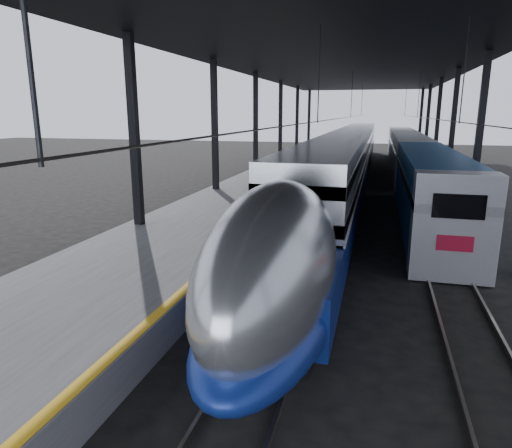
% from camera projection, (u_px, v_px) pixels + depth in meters
% --- Properties ---
extents(ground, '(160.00, 160.00, 0.00)m').
position_uv_depth(ground, '(228.00, 302.00, 14.43)').
color(ground, black).
rests_on(ground, ground).
extents(platform, '(6.00, 80.00, 1.00)m').
position_uv_depth(platform, '(268.00, 186.00, 33.96)').
color(platform, '#4C4C4F').
rests_on(platform, ground).
extents(yellow_strip, '(0.30, 80.00, 0.01)m').
position_uv_depth(yellow_strip, '(306.00, 181.00, 33.14)').
color(yellow_strip, gold).
rests_on(yellow_strip, platform).
extents(rails, '(6.52, 80.00, 0.16)m').
position_uv_depth(rails, '(379.00, 197.00, 32.05)').
color(rails, slate).
rests_on(rails, ground).
extents(canopy, '(18.00, 75.00, 9.47)m').
position_uv_depth(canopy, '(347.00, 62.00, 30.56)').
color(canopy, black).
rests_on(canopy, ground).
extents(tgv_train, '(3.04, 65.20, 4.36)m').
position_uv_depth(tgv_train, '(349.00, 161.00, 36.99)').
color(tgv_train, '#ACAFB4').
rests_on(tgv_train, ground).
extents(second_train, '(2.80, 56.05, 3.85)m').
position_uv_depth(second_train, '(409.00, 157.00, 40.94)').
color(second_train, navy).
rests_on(second_train, ground).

